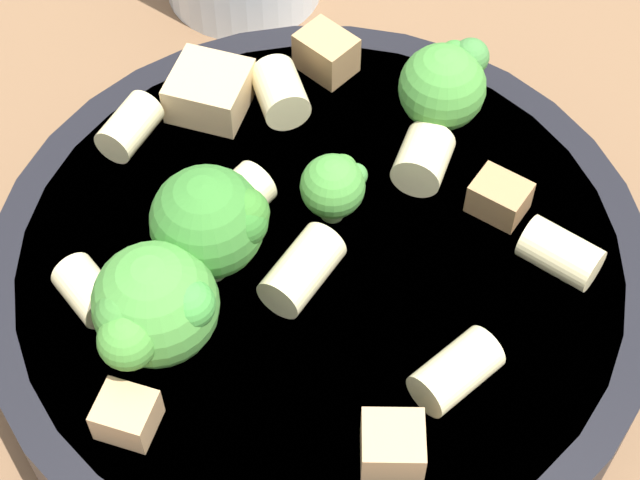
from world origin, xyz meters
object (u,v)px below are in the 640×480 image
at_px(chicken_chunk_3, 127,415).
at_px(rigatoni_7, 235,200).
at_px(broccoli_floret_0, 334,185).
at_px(chicken_chunk_1, 499,197).
at_px(chicken_chunk_0, 393,446).
at_px(chicken_chunk_4, 326,53).
at_px(rigatoni_5, 280,92).
at_px(rigatoni_0, 561,253).
at_px(rigatoni_3, 423,159).
at_px(rigatoni_6, 296,267).
at_px(rigatoni_4, 456,371).
at_px(broccoli_floret_3, 446,83).
at_px(rigatoni_1, 130,127).
at_px(broccoli_floret_2, 153,308).
at_px(rigatoni_2, 88,291).
at_px(pasta_bowl, 320,282).
at_px(broccoli_floret_1, 212,222).

bearing_deg(chicken_chunk_3, rigatoni_7, -171.25).
xyz_separation_m(broccoli_floret_0, chicken_chunk_1, (-0.03, 0.05, -0.01)).
xyz_separation_m(chicken_chunk_0, chicken_chunk_4, (-0.13, -0.09, 0.00)).
bearing_deg(chicken_chunk_0, rigatoni_5, -137.04).
height_order(rigatoni_0, rigatoni_7, rigatoni_7).
xyz_separation_m(rigatoni_3, rigatoni_6, (0.06, -0.02, -0.00)).
distance_m(rigatoni_6, rigatoni_7, 0.03).
relative_size(rigatoni_4, rigatoni_7, 1.02).
bearing_deg(broccoli_floret_3, rigatoni_6, -8.08).
height_order(broccoli_floret_3, chicken_chunk_4, broccoli_floret_3).
height_order(rigatoni_1, chicken_chunk_0, same).
relative_size(rigatoni_5, chicken_chunk_1, 1.22).
height_order(broccoli_floret_2, rigatoni_4, broccoli_floret_2).
relative_size(rigatoni_3, rigatoni_5, 0.91).
xyz_separation_m(broccoli_floret_3, rigatoni_6, (0.09, -0.01, -0.01)).
bearing_deg(rigatoni_0, rigatoni_2, -55.98).
bearing_deg(chicken_chunk_4, rigatoni_5, -10.16).
xyz_separation_m(pasta_bowl, rigatoni_1, (-0.01, -0.09, 0.02)).
height_order(rigatoni_0, chicken_chunk_4, same).
bearing_deg(broccoli_floret_1, rigatoni_3, 149.60).
xyz_separation_m(broccoli_floret_2, rigatoni_7, (-0.06, -0.01, -0.01)).
relative_size(rigatoni_1, rigatoni_3, 1.14).
xyz_separation_m(rigatoni_6, chicken_chunk_3, (0.07, -0.02, -0.00)).
bearing_deg(chicken_chunk_3, broccoli_floret_3, 168.78).
bearing_deg(chicken_chunk_0, rigatoni_7, -122.30).
relative_size(rigatoni_0, rigatoni_2, 1.22).
distance_m(rigatoni_0, rigatoni_5, 0.12).
height_order(chicken_chunk_0, chicken_chunk_3, chicken_chunk_0).
xyz_separation_m(pasta_bowl, broccoli_floret_3, (-0.07, 0.01, 0.04)).
relative_size(pasta_bowl, broccoli_floret_3, 6.25).
xyz_separation_m(rigatoni_2, chicken_chunk_1, (-0.10, 0.10, -0.00)).
relative_size(rigatoni_6, chicken_chunk_0, 1.58).
distance_m(broccoli_floret_2, rigatoni_6, 0.05).
bearing_deg(chicken_chunk_1, broccoli_floret_1, -45.69).
bearing_deg(chicken_chunk_0, broccoli_floret_2, -89.31).
height_order(broccoli_floret_0, broccoli_floret_3, broccoli_floret_3).
height_order(rigatoni_6, chicken_chunk_3, rigatoni_6).
relative_size(rigatoni_0, chicken_chunk_1, 1.37).
distance_m(rigatoni_3, rigatoni_5, 0.06).
xyz_separation_m(rigatoni_1, rigatoni_4, (0.04, 0.14, 0.00)).
bearing_deg(chicken_chunk_1, broccoli_floret_0, -59.72).
xyz_separation_m(rigatoni_2, rigatoni_3, (-0.10, 0.07, 0.00)).
bearing_deg(broccoli_floret_1, chicken_chunk_4, -172.07).
distance_m(broccoli_floret_2, rigatoni_5, 0.11).
relative_size(pasta_bowl, rigatoni_5, 10.01).
distance_m(rigatoni_4, rigatoni_5, 0.13).
height_order(rigatoni_4, rigatoni_5, rigatoni_5).
xyz_separation_m(broccoli_floret_3, rigatoni_7, (0.07, -0.04, -0.01)).
bearing_deg(broccoli_floret_0, rigatoni_3, 146.79).
height_order(rigatoni_3, rigatoni_6, rigatoni_3).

